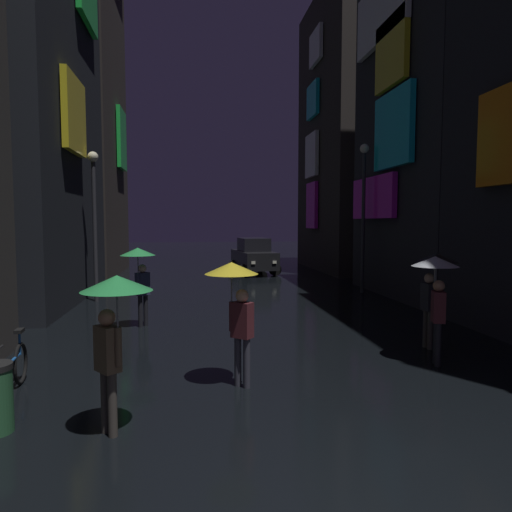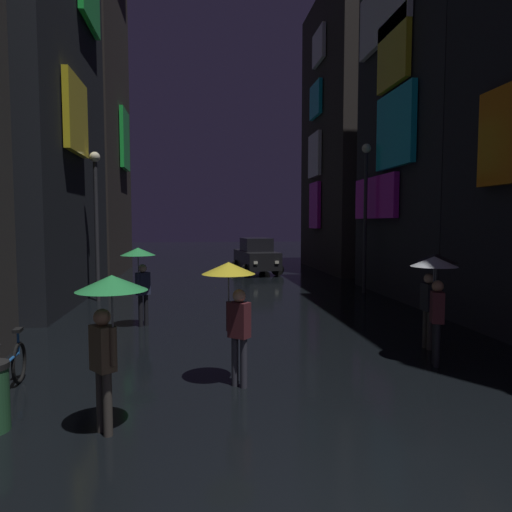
# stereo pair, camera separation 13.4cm
# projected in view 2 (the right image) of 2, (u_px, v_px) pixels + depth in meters

# --- Properties ---
(building_left_mid) EXTENTS (4.25, 8.51, 16.33)m
(building_left_mid) POSITION_uv_depth(u_px,v_px,m) (17.00, 62.00, 15.38)
(building_left_mid) COLOR black
(building_left_mid) RESTS_ON ground
(building_left_far) EXTENTS (4.25, 7.64, 24.33)m
(building_left_far) POSITION_uv_depth(u_px,v_px,m) (78.00, 40.00, 23.55)
(building_left_far) COLOR #2D2826
(building_left_far) RESTS_ON ground
(building_right_mid) EXTENTS (4.25, 7.05, 13.69)m
(building_right_mid) POSITION_uv_depth(u_px,v_px,m) (443.00, 111.00, 16.73)
(building_right_mid) COLOR #232328
(building_right_mid) RESTS_ON ground
(building_right_far) EXTENTS (4.25, 8.67, 15.68)m
(building_right_far) POSITION_uv_depth(u_px,v_px,m) (352.00, 134.00, 26.36)
(building_right_far) COLOR #2D2826
(building_right_far) RESTS_ON ground
(pedestrian_near_crossing_green) EXTENTS (0.90, 0.90, 2.12)m
(pedestrian_near_crossing_green) POSITION_uv_depth(u_px,v_px,m) (109.00, 310.00, 5.84)
(pedestrian_near_crossing_green) COLOR #38332D
(pedestrian_near_crossing_green) RESTS_ON ground
(pedestrian_far_right_black) EXTENTS (0.90, 0.90, 2.12)m
(pedestrian_far_right_black) POSITION_uv_depth(u_px,v_px,m) (434.00, 274.00, 9.82)
(pedestrian_far_right_black) COLOR #38332D
(pedestrian_far_right_black) RESTS_ON ground
(pedestrian_midstreet_centre_green) EXTENTS (0.90, 0.90, 2.12)m
(pedestrian_midstreet_centre_green) POSITION_uv_depth(u_px,v_px,m) (140.00, 265.00, 11.99)
(pedestrian_midstreet_centre_green) COLOR black
(pedestrian_midstreet_centre_green) RESTS_ON ground
(pedestrian_foreground_left_clear) EXTENTS (0.90, 0.90, 2.12)m
(pedestrian_foreground_left_clear) POSITION_uv_depth(u_px,v_px,m) (435.00, 280.00, 8.88)
(pedestrian_foreground_left_clear) COLOR black
(pedestrian_foreground_left_clear) RESTS_ON ground
(pedestrian_midstreet_left_yellow) EXTENTS (0.90, 0.90, 2.12)m
(pedestrian_midstreet_left_yellow) POSITION_uv_depth(u_px,v_px,m) (232.00, 289.00, 7.65)
(pedestrian_midstreet_left_yellow) COLOR #2D2D38
(pedestrian_midstreet_left_yellow) RESTS_ON ground
(bicycle_parked_at_storefront) EXTENTS (0.21, 1.82, 0.96)m
(bicycle_parked_at_storefront) POSITION_uv_depth(u_px,v_px,m) (9.00, 371.00, 7.37)
(bicycle_parked_at_storefront) COLOR black
(bicycle_parked_at_storefront) RESTS_ON ground
(car_distant) EXTENTS (2.56, 4.29, 1.92)m
(car_distant) POSITION_uv_depth(u_px,v_px,m) (256.00, 256.00, 24.73)
(car_distant) COLOR black
(car_distant) RESTS_ON ground
(streetlamp_right_far) EXTENTS (0.36, 0.36, 5.81)m
(streetlamp_right_far) POSITION_uv_depth(u_px,v_px,m) (366.00, 201.00, 17.74)
(streetlamp_right_far) COLOR #2D2D33
(streetlamp_right_far) RESTS_ON ground
(streetlamp_left_far) EXTENTS (0.36, 0.36, 5.20)m
(streetlamp_left_far) POSITION_uv_depth(u_px,v_px,m) (96.00, 208.00, 15.84)
(streetlamp_left_far) COLOR #2D2D33
(streetlamp_left_far) RESTS_ON ground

